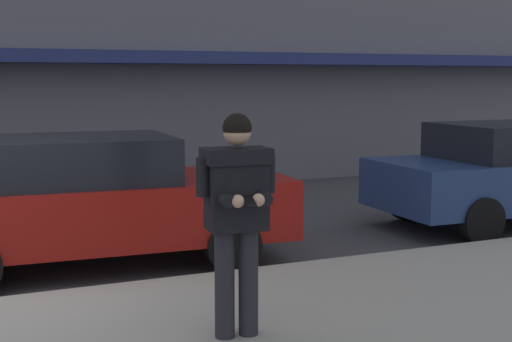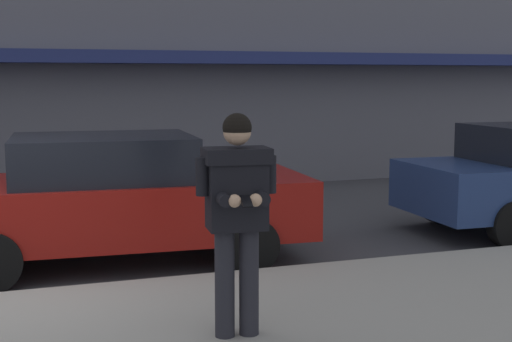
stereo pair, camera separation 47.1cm
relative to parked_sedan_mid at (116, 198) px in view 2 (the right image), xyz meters
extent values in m
cube|color=silver|center=(-0.46, -1.04, -0.79)|extent=(28.00, 0.12, 0.01)
cube|color=navy|center=(-0.46, 5.06, 1.81)|extent=(26.60, 0.70, 0.24)
cube|color=maroon|center=(0.04, 0.00, -0.12)|extent=(4.60, 2.08, 0.70)
cube|color=black|center=(-0.14, 0.01, 0.49)|extent=(2.16, 1.76, 0.52)
cylinder|color=black|center=(1.48, 0.77, -0.47)|extent=(0.65, 0.26, 0.64)
cylinder|color=black|center=(1.38, -0.94, -0.47)|extent=(0.65, 0.26, 0.64)
cylinder|color=black|center=(-1.30, 0.93, -0.47)|extent=(0.65, 0.26, 0.64)
cylinder|color=black|center=(5.01, 0.76, -0.47)|extent=(0.65, 0.24, 0.64)
cylinder|color=black|center=(4.96, -0.95, -0.47)|extent=(0.65, 0.24, 0.64)
cylinder|color=#23232B|center=(0.62, -3.17, -0.21)|extent=(0.16, 0.16, 0.88)
cylinder|color=#23232B|center=(0.42, -3.15, -0.21)|extent=(0.16, 0.16, 0.88)
cube|color=black|center=(0.52, -3.16, 0.55)|extent=(0.48, 0.34, 0.64)
cube|color=black|center=(0.52, -3.16, 0.82)|extent=(0.55, 0.38, 0.12)
cylinder|color=black|center=(0.79, -3.18, 0.66)|extent=(0.11, 0.11, 0.30)
cylinder|color=black|center=(0.66, -3.33, 0.51)|extent=(0.12, 0.31, 0.10)
sphere|color=tan|center=(0.58, -3.46, 0.51)|extent=(0.10, 0.10, 0.10)
cylinder|color=black|center=(0.25, -3.13, 0.66)|extent=(0.11, 0.11, 0.30)
cylinder|color=black|center=(0.36, -3.30, 0.51)|extent=(0.12, 0.31, 0.10)
sphere|color=tan|center=(0.42, -3.45, 0.51)|extent=(0.10, 0.10, 0.10)
cube|color=black|center=(0.50, -3.50, 0.51)|extent=(0.09, 0.15, 0.07)
sphere|color=tan|center=(0.52, -3.19, 1.01)|extent=(0.22, 0.22, 0.22)
sphere|color=black|center=(0.52, -3.19, 1.04)|extent=(0.23, 0.23, 0.23)
camera|label=1|loc=(-1.57, -8.30, 1.43)|focal=50.00mm
camera|label=2|loc=(-1.13, -8.47, 1.43)|focal=50.00mm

